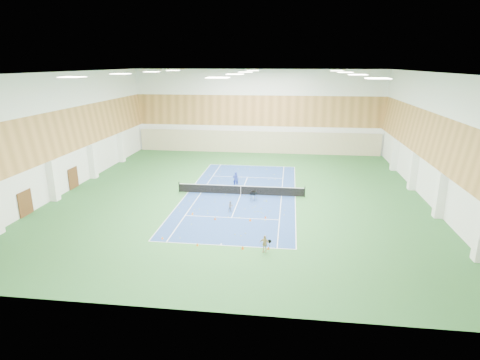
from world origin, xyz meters
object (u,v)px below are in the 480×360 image
(tennis_net, at_px, (241,189))
(child_court, at_px, (231,206))
(child_apron, at_px, (265,244))
(ball_cart, at_px, (253,196))
(coach, at_px, (236,179))

(tennis_net, distance_m, child_court, 4.96)
(child_apron, xyz_separation_m, ball_cart, (-1.81, 10.86, -0.18))
(coach, distance_m, child_apron, 15.73)
(coach, xyz_separation_m, ball_cart, (2.31, -4.32, -0.36))
(coach, relative_size, ball_cart, 1.79)
(coach, bearing_deg, child_court, 84.50)
(tennis_net, relative_size, child_court, 12.71)
(child_court, bearing_deg, ball_cart, 39.14)
(coach, height_order, child_apron, coach)
(tennis_net, distance_m, coach, 2.80)
(tennis_net, height_order, child_apron, child_apron)
(tennis_net, height_order, coach, coach)
(child_court, bearing_deg, coach, 71.25)
(child_court, bearing_deg, child_apron, -88.12)
(tennis_net, bearing_deg, ball_cart, -49.51)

